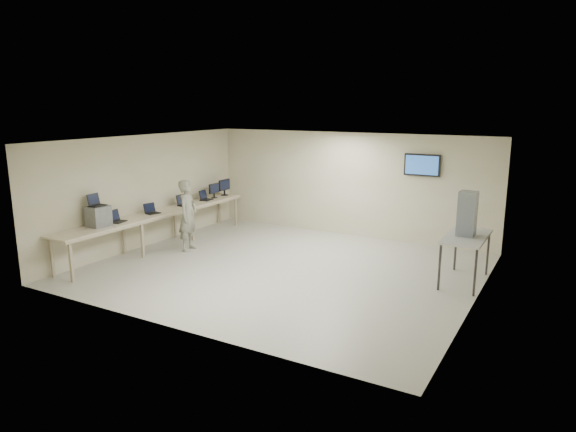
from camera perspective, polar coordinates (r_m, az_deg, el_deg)
The scene contains 13 objects.
room at distance 10.98m, azimuth -0.22°, elevation 1.17°, with size 8.01×7.01×2.81m.
workbench at distance 13.20m, azimuth -14.10°, elevation 0.12°, with size 0.76×6.00×0.90m.
equipment_box at distance 11.99m, azimuth -20.32°, elevation -0.03°, with size 0.38×0.44×0.46m, color #555B61.
laptop_on_box at distance 11.97m, azimuth -20.58°, elevation 1.39°, with size 0.30×0.35×0.26m.
laptop_0 at distance 12.35m, azimuth -18.51°, elevation -0.30°, with size 0.34×0.39×0.27m.
laptop_1 at distance 13.05m, azimuth -14.93°, elevation 0.56°, with size 0.33×0.37×0.25m.
laptop_2 at distance 13.89m, azimuth -11.49°, elevation 1.47°, with size 0.33×0.39×0.29m.
laptop_3 at distance 14.56m, azimuth -9.20°, elevation 2.04°, with size 0.32×0.37×0.27m.
monitor_near at distance 14.82m, azimuth -8.22°, elevation 2.96°, with size 0.19×0.42×0.42m.
monitor_far at distance 15.20m, azimuth -7.08°, elevation 3.35°, with size 0.21×0.48×0.47m.
soldier at distance 12.76m, azimuth -11.06°, elevation 0.07°, with size 0.64×0.42×1.75m, color slate.
side_table at distance 10.84m, azimuth 19.21°, elevation -2.42°, with size 0.76×1.63×0.98m.
storage_bins at distance 10.73m, azimuth 19.30°, elevation 0.25°, with size 0.34×0.37×0.89m.
Camera 1 is at (5.40, -9.28, 3.55)m, focal length 32.00 mm.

